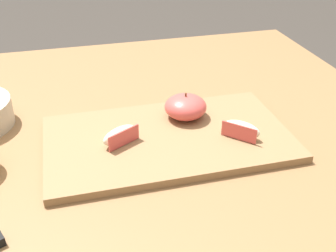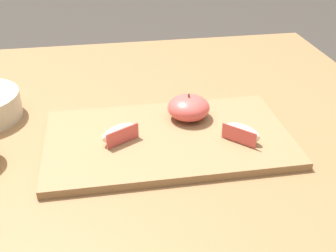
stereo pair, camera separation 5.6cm
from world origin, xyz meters
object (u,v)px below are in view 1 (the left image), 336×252
at_px(apple_wedge_left, 120,135).
at_px(apple_wedge_front, 241,129).
at_px(cutting_board, 168,139).
at_px(apple_half_skin_up, 186,107).

xyz_separation_m(apple_wedge_left, apple_wedge_front, (0.22, -0.04, 0.00)).
bearing_deg(cutting_board, apple_wedge_left, -178.31).
bearing_deg(apple_wedge_front, cutting_board, 163.48).
bearing_deg(apple_wedge_left, cutting_board, 1.69).
distance_m(apple_wedge_left, apple_wedge_front, 0.22).
relative_size(apple_half_skin_up, apple_wedge_left, 1.14).
bearing_deg(cutting_board, apple_wedge_front, -16.52).
relative_size(apple_half_skin_up, apple_wedge_front, 1.25).
distance_m(cutting_board, apple_wedge_left, 0.09).
distance_m(apple_half_skin_up, apple_wedge_left, 0.15).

